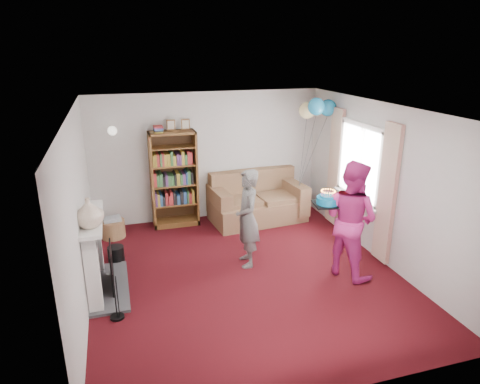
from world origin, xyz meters
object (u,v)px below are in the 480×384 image
object	(u,v)px
bookcase	(174,180)
person_magenta	(350,219)
person_striped	(247,218)
birthday_cake	(328,201)
sofa	(256,202)

from	to	relation	value
bookcase	person_magenta	world-z (taller)	bookcase
person_striped	person_magenta	xyz separation A→B (m)	(1.37, -0.71, 0.11)
bookcase	person_striped	distance (m)	2.14
person_magenta	person_striped	bearing A→B (deg)	38.05
birthday_cake	sofa	bearing A→B (deg)	97.21
person_striped	birthday_cake	distance (m)	1.26
sofa	birthday_cake	distance (m)	2.49
sofa	person_magenta	distance (m)	2.58
person_magenta	birthday_cake	distance (m)	0.45
bookcase	birthday_cake	distance (m)	3.19
person_magenta	birthday_cake	bearing A→B (deg)	46.79
bookcase	birthday_cake	bearing A→B (deg)	-53.64
person_magenta	birthday_cake	world-z (taller)	person_magenta
bookcase	sofa	xyz separation A→B (m)	(1.59, -0.23, -0.54)
bookcase	sofa	size ratio (longest dim) A/B	1.13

